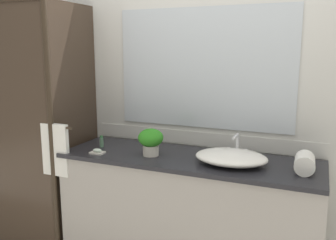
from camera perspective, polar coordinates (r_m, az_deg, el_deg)
The scene contains 10 objects.
wall_back_with_mirror at distance 2.77m, azimuth 5.66°, elevation 4.14°, with size 4.40×0.06×2.60m.
vanity_cabinet at distance 2.71m, azimuth 3.11°, elevation -14.91°, with size 1.80×0.58×0.90m.
shower_enclosure at distance 3.02m, azimuth -21.46°, elevation -1.43°, with size 1.20×0.59×2.00m.
sink_basin at distance 2.41m, azimuth 9.89°, elevation -5.79°, with size 0.47×0.36×0.09m, color white.
faucet at distance 2.56m, azimuth 10.74°, elevation -4.51°, with size 0.17×0.15×0.17m.
potted_plant at distance 2.54m, azimuth -2.73°, elevation -3.16°, with size 0.18×0.18×0.19m.
soap_dish at distance 2.66m, azimuth -11.03°, elevation -4.89°, with size 0.10×0.07×0.04m.
amenity_bottle_lotion at distance 2.82m, azimuth -10.39°, elevation -3.37°, with size 0.03×0.03×0.09m.
amenity_bottle_conditioner at distance 2.74m, azimuth -2.63°, elevation -3.49°, with size 0.03×0.03×0.10m.
rolled_towel_near_edge at distance 2.35m, azimuth 20.68°, elevation -6.34°, with size 0.12×0.12×0.18m, color white.
Camera 1 is at (0.82, -2.28, 1.63)m, focal length 38.78 mm.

